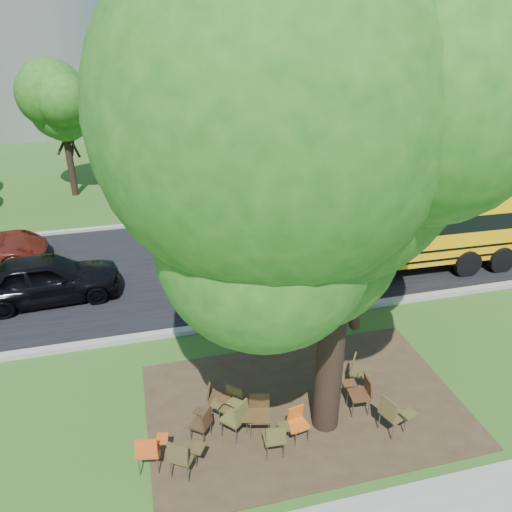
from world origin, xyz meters
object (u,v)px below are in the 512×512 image
object	(u,v)px
school_bus	(378,226)
black_car	(46,278)
chair_9	(231,402)
chair_2	(237,415)
chair_10	(216,393)
chair_1	(182,454)
chair_5	(297,421)
chair_12	(358,369)
chair_4	(276,436)
chair_6	(361,390)
chair_7	(393,412)
chair_8	(203,421)
chair_3	(258,411)
main_tree	(344,190)
chair_0	(149,449)
chair_11	(333,383)

from	to	relation	value
school_bus	black_car	xyz separation A→B (m)	(-10.64, 0.62, -0.86)
black_car	chair_9	bearing A→B (deg)	-149.24
chair_2	chair_10	bearing A→B (deg)	70.52
chair_1	chair_2	xyz separation A→B (m)	(1.21, 0.73, 0.02)
chair_5	chair_9	xyz separation A→B (m)	(-1.22, 0.79, 0.08)
school_bus	chair_12	distance (m)	6.38
chair_4	chair_6	bearing A→B (deg)	23.23
chair_7	chair_6	bearing A→B (deg)	-176.43
chair_1	chair_2	bearing A→B (deg)	63.46
chair_2	chair_6	world-z (taller)	chair_2
chair_1	chair_8	size ratio (longest dim) A/B	1.18
chair_4	chair_9	world-z (taller)	chair_9
chair_3	chair_6	distance (m)	2.35
chair_4	main_tree	bearing A→B (deg)	27.83
chair_6	chair_9	distance (m)	2.87
chair_4	chair_7	bearing A→B (deg)	3.14
chair_3	chair_0	bearing A→B (deg)	24.41
chair_0	chair_9	xyz separation A→B (m)	(1.76, 0.85, -0.01)
chair_5	chair_11	xyz separation A→B (m)	(1.15, 0.85, 0.04)
chair_6	chair_12	distance (m)	0.78
school_bus	chair_3	size ratio (longest dim) A/B	12.11
chair_9	chair_0	bearing A→B (deg)	68.49
chair_7	chair_9	bearing A→B (deg)	-129.49
chair_10	main_tree	bearing A→B (deg)	84.72
school_bus	chair_4	size ratio (longest dim) A/B	13.36
main_tree	chair_9	bearing A→B (deg)	164.10
chair_4	black_car	world-z (taller)	black_car
main_tree	black_car	size ratio (longest dim) A/B	2.04
chair_4	chair_9	xyz separation A→B (m)	(-0.67, 1.12, 0.03)
chair_4	chair_8	xyz separation A→B (m)	(-1.33, 0.81, -0.05)
chair_2	chair_9	distance (m)	0.43
school_bus	chair_7	bearing A→B (deg)	-112.29
chair_2	chair_11	size ratio (longest dim) A/B	1.13
chair_3	chair_8	bearing A→B (deg)	8.48
chair_7	black_car	xyz separation A→B (m)	(-7.57, 7.58, 0.16)
chair_3	chair_4	xyz separation A→B (m)	(0.18, -0.71, -0.05)
chair_3	chair_4	distance (m)	0.73
chair_6	chair_11	world-z (taller)	chair_6
school_bus	chair_5	world-z (taller)	school_bus
chair_4	chair_6	xyz separation A→B (m)	(2.18, 0.76, 0.05)
chair_3	main_tree	bearing A→B (deg)	-172.30
chair_1	black_car	distance (m)	8.24
chair_0	chair_11	distance (m)	4.23
chair_1	chair_9	xyz separation A→B (m)	(1.17, 1.15, -0.01)
chair_4	chair_11	bearing A→B (deg)	38.90
school_bus	chair_8	xyz separation A→B (m)	(-6.90, -6.13, -1.13)
chair_6	chair_7	distance (m)	0.87
chair_1	school_bus	bearing A→B (deg)	75.56
chair_2	chair_6	distance (m)	2.80
chair_1	chair_8	world-z (taller)	chair_1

